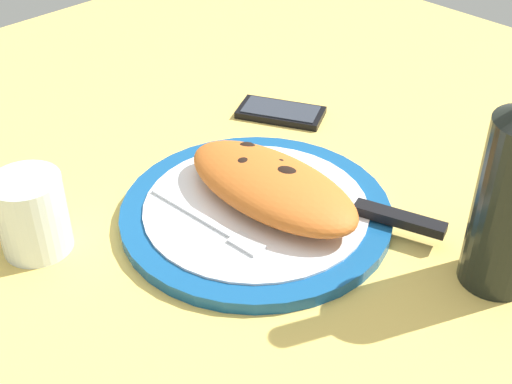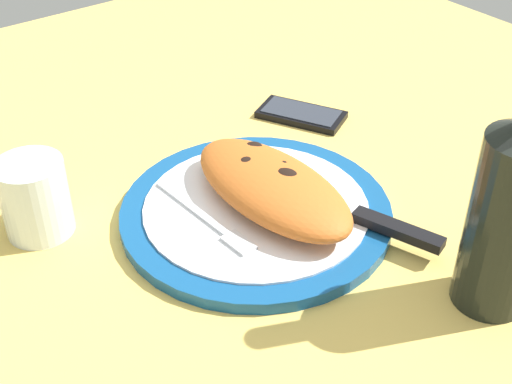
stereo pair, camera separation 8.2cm
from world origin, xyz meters
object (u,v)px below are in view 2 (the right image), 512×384
at_px(fork, 211,222).
at_px(wine_bottle, 509,211).
at_px(plate, 256,212).
at_px(smartphone, 301,114).
at_px(water_glass, 36,202).
at_px(knife, 371,220).
at_px(calzone, 272,186).

xyz_separation_m(fork, wine_bottle, (0.26, 0.17, 0.09)).
xyz_separation_m(plate, smartphone, (-0.15, 0.20, -0.00)).
relative_size(fork, water_glass, 1.88).
bearing_deg(smartphone, knife, -24.36).
xyz_separation_m(water_glass, wine_bottle, (0.39, 0.32, 0.07)).
bearing_deg(smartphone, wine_bottle, -12.78).
height_order(fork, water_glass, water_glass).
bearing_deg(plate, water_glass, -122.39).
bearing_deg(wine_bottle, fork, -146.85).
relative_size(plate, smartphone, 2.33).
xyz_separation_m(plate, knife, (0.11, 0.08, 0.01)).
distance_m(fork, smartphone, 0.30).
bearing_deg(knife, water_glass, -129.23).
bearing_deg(fork, water_glass, -130.62).
height_order(knife, water_glass, water_glass).
bearing_deg(fork, calzone, 81.28).
height_order(fork, smartphone, fork).
bearing_deg(fork, smartphone, 119.11).
bearing_deg(water_glass, knife, 50.77).
bearing_deg(wine_bottle, knife, -170.51).
height_order(calzone, water_glass, water_glass).
relative_size(fork, smartphone, 1.25).
bearing_deg(wine_bottle, water_glass, -140.49).
bearing_deg(water_glass, smartphone, 92.11).
bearing_deg(calzone, fork, -98.72).
bearing_deg(knife, fork, -127.70).
distance_m(knife, smartphone, 0.28).
bearing_deg(water_glass, wine_bottle, 39.51).
bearing_deg(water_glass, calzone, 58.40).
bearing_deg(knife, calzone, -146.89).
bearing_deg(knife, plate, -142.05).
height_order(calzone, knife, calzone).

